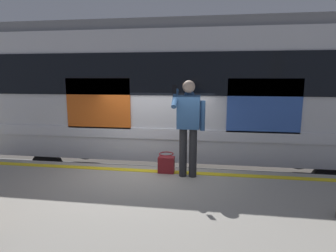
# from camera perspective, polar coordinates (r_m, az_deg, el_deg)

# --- Properties ---
(ground_plane) EXTENTS (23.77, 23.77, 0.00)m
(ground_plane) POSITION_cam_1_polar(r_m,az_deg,el_deg) (6.21, -3.32, -17.26)
(ground_plane) COLOR #4C4742
(safety_line) EXTENTS (14.20, 0.16, 0.01)m
(safety_line) POSITION_cam_1_polar(r_m,az_deg,el_deg) (5.53, -4.08, -9.08)
(safety_line) COLOR yellow
(safety_line) RESTS_ON platform
(track_rail_near) EXTENTS (18.84, 0.08, 0.16)m
(track_rail_near) POSITION_cam_1_polar(r_m,az_deg,el_deg) (7.25, -1.32, -12.38)
(track_rail_near) COLOR slate
(track_rail_near) RESTS_ON ground
(track_rail_far) EXTENTS (18.84, 0.08, 0.16)m
(track_rail_far) POSITION_cam_1_polar(r_m,az_deg,el_deg) (8.58, 0.34, -8.75)
(track_rail_far) COLOR slate
(track_rail_far) RESTS_ON ground
(train_carriage) EXTENTS (10.20, 2.75, 3.92)m
(train_carriage) POSITION_cam_1_polar(r_m,az_deg,el_deg) (7.35, 3.19, 7.30)
(train_carriage) COLOR silver
(train_carriage) RESTS_ON ground
(passenger) EXTENTS (0.57, 0.55, 1.75)m
(passenger) POSITION_cam_1_polar(r_m,az_deg,el_deg) (5.00, 4.19, 1.09)
(passenger) COLOR #262628
(passenger) RESTS_ON platform
(handbag) EXTENTS (0.30, 0.28, 0.38)m
(handbag) POSITION_cam_1_polar(r_m,az_deg,el_deg) (5.38, -0.35, -7.69)
(handbag) COLOR maroon
(handbag) RESTS_ON platform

